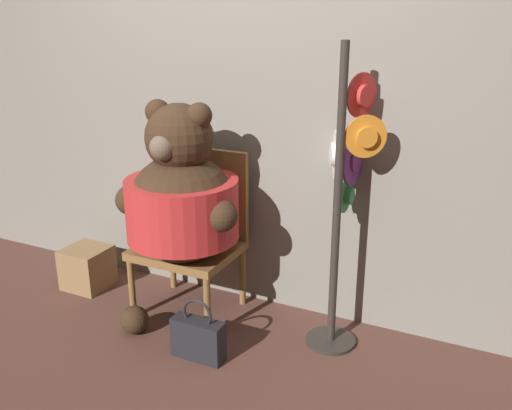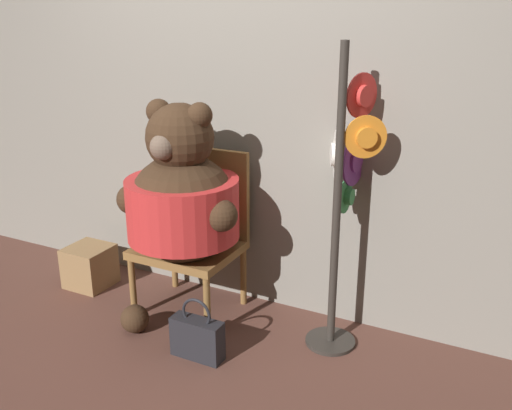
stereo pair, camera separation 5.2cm
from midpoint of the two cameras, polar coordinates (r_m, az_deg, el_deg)
ground_plane at (r=3.38m, az=-6.31°, el=-12.87°), size 14.00×14.00×0.00m
wall_back at (r=3.41m, az=-1.73°, el=12.45°), size 8.00×0.10×2.78m
chair at (r=3.50m, az=-6.58°, el=-2.38°), size 0.58×0.50×0.99m
teddy_bear at (r=3.26m, az=-7.94°, el=0.33°), size 0.78×0.69×1.32m
hat_display_rack at (r=3.03m, az=8.40°, el=1.54°), size 0.34×0.48×1.64m
handbag_on_ground at (r=3.14m, az=-6.30°, el=-13.04°), size 0.29×0.10×0.35m
wooden_crate at (r=4.01m, az=-16.86°, el=-5.99°), size 0.28×0.28×0.28m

